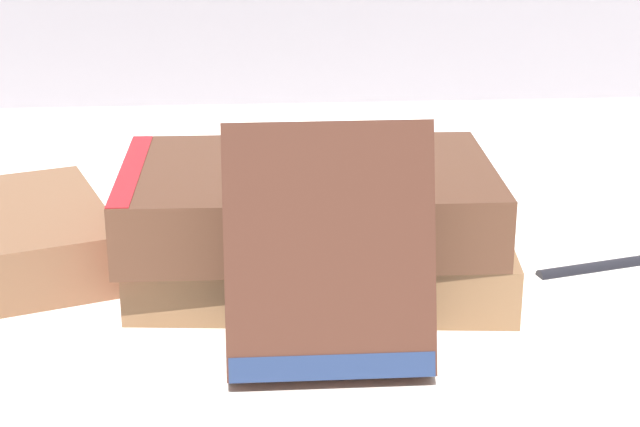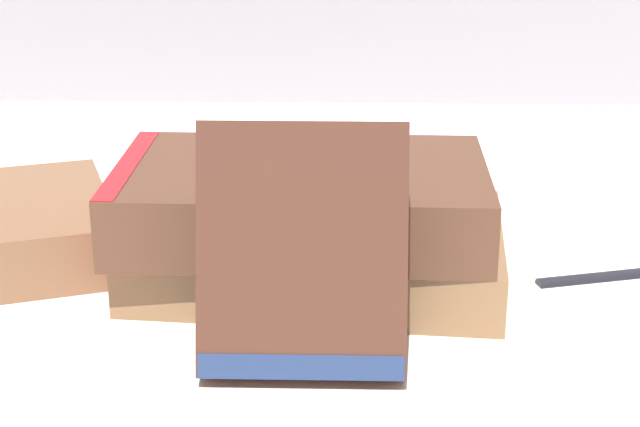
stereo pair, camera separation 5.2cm
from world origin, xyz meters
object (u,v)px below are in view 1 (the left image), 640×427
at_px(book_flat_bottom, 314,250).
at_px(reading_glasses, 226,202).
at_px(pocket_watch, 356,160).
at_px(fountain_pen, 632,257).
at_px(book_flat_top, 298,200).
at_px(book_leaning_front, 329,260).

height_order(book_flat_bottom, reading_glasses, book_flat_bottom).
distance_m(pocket_watch, fountain_pen, 0.19).
height_order(book_flat_top, book_leaning_front, book_leaning_front).
height_order(pocket_watch, reading_glasses, pocket_watch).
height_order(reading_glasses, fountain_pen, fountain_pen).
bearing_deg(reading_glasses, book_leaning_front, -74.93).
height_order(book_flat_top, pocket_watch, pocket_watch).
xyz_separation_m(book_flat_top, pocket_watch, (0.03, -0.00, 0.02)).
bearing_deg(pocket_watch, reading_glasses, 118.26).
distance_m(book_flat_bottom, book_flat_top, 0.04).
xyz_separation_m(book_flat_bottom, book_leaning_front, (0.00, -0.11, 0.04)).
xyz_separation_m(book_flat_bottom, pocket_watch, (0.02, -0.01, 0.06)).
xyz_separation_m(book_flat_bottom, book_flat_top, (-0.01, -0.01, 0.04)).
distance_m(book_flat_top, book_leaning_front, 0.10).
distance_m(book_flat_bottom, fountain_pen, 0.19).
relative_size(book_flat_bottom, book_flat_top, 1.07).
bearing_deg(fountain_pen, book_flat_bottom, 166.46).
bearing_deg(book_flat_top, fountain_pen, 6.03).
distance_m(book_flat_top, fountain_pen, 0.21).
xyz_separation_m(book_flat_top, book_leaning_front, (0.01, -0.10, 0.00)).
xyz_separation_m(book_leaning_front, pocket_watch, (0.02, 0.10, 0.02)).
bearing_deg(book_leaning_front, fountain_pen, 30.69).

